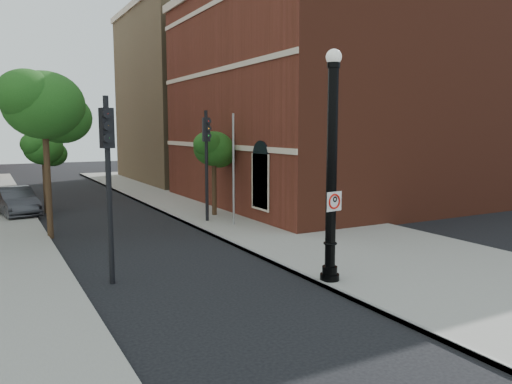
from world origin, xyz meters
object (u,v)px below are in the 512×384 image
no_parking_sign (334,201)px  traffic_signal_left (108,159)px  lamppost (331,179)px  traffic_signal_right (207,148)px  parked_car (16,201)px

no_parking_sign → traffic_signal_left: (-5.45, 3.19, 1.17)m
lamppost → traffic_signal_left: size_ratio=1.23×
no_parking_sign → lamppost: bearing=76.9°
traffic_signal_left → lamppost: bearing=-37.3°
traffic_signal_left → no_parking_sign: bearing=-38.8°
no_parking_sign → traffic_signal_right: bearing=79.8°
traffic_signal_left → traffic_signal_right: bearing=41.8°
traffic_signal_right → traffic_signal_left: bearing=-117.9°
no_parking_sign → traffic_signal_left: size_ratio=0.10×
traffic_signal_right → parked_car: bearing=151.2°
lamppost → traffic_signal_right: (0.61, 10.31, 0.52)m
no_parking_sign → parked_car: 18.69m
parked_car → traffic_signal_left: (1.72, -13.99, 2.86)m
parked_car → traffic_signal_right: bearing=-49.3°
parked_car → lamppost: bearing=-75.7°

